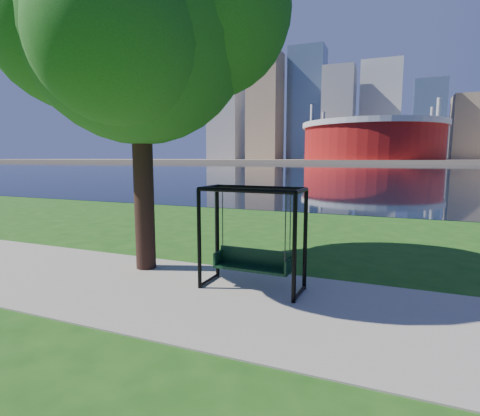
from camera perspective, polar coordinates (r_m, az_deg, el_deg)
The scene contains 8 objects.
ground at distance 8.13m, azimuth -1.04°, elevation -12.58°, with size 900.00×900.00×0.00m, color #1E5114.
path at distance 7.69m, azimuth -2.56°, elevation -13.65°, with size 120.00×4.00×0.03m, color #9E937F.
river at distance 109.08m, azimuth 20.80°, elevation 5.61°, with size 900.00×180.00×0.02m, color black.
far_bank at distance 313.02m, azimuth 21.90°, elevation 6.69°, with size 900.00×228.00×2.00m, color #937F60.
stadium at distance 242.62m, azimuth 19.49°, elevation 9.84°, with size 83.00×83.00×32.00m.
skyline at distance 328.15m, azimuth 21.46°, elevation 12.84°, with size 392.00×66.00×96.50m.
swing at distance 7.95m, azimuth 1.91°, elevation -5.00°, with size 2.18×0.98×2.21m.
park_tree at distance 10.18m, azimuth -15.32°, elevation 25.48°, with size 6.92×6.25×8.60m.
Camera 1 is at (3.03, -7.00, 2.80)m, focal length 28.00 mm.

